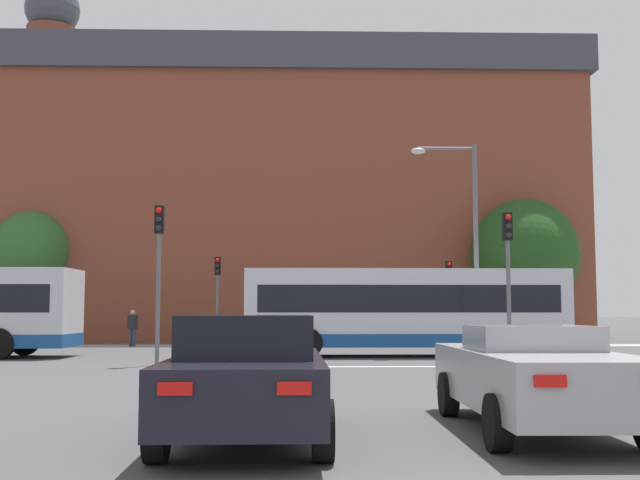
# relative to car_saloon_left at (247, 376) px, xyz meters

# --- Properties ---
(stop_line_strip) EXTENTS (7.64, 0.30, 0.01)m
(stop_line_strip) POSITION_rel_car_saloon_left_xyz_m (1.73, 12.66, -0.76)
(stop_line_strip) COLOR silver
(stop_line_strip) RESTS_ON ground_plane
(far_pavement) EXTENTS (68.48, 2.50, 0.01)m
(far_pavement) POSITION_rel_car_saloon_left_xyz_m (1.73, 26.14, -0.76)
(far_pavement) COLOR #A09B91
(far_pavement) RESTS_ON ground_plane
(brick_civic_building) EXTENTS (35.74, 14.38, 20.80)m
(brick_civic_building) POSITION_rel_car_saloon_left_xyz_m (-2.33, 36.40, 7.10)
(brick_civic_building) COLOR brown
(brick_civic_building) RESTS_ON ground_plane
(car_saloon_left) EXTENTS (1.95, 4.42, 1.49)m
(car_saloon_left) POSITION_rel_car_saloon_left_xyz_m (0.00, 0.00, 0.00)
(car_saloon_left) COLOR black
(car_saloon_left) RESTS_ON ground_plane
(car_roadster_right) EXTENTS (1.95, 4.94, 1.35)m
(car_roadster_right) POSITION_rel_car_saloon_left_xyz_m (3.65, 0.73, -0.05)
(car_roadster_right) COLOR #9E9EA3
(car_roadster_right) RESTS_ON ground_plane
(bus_crossing_lead) EXTENTS (10.86, 2.68, 2.94)m
(bus_crossing_lead) POSITION_rel_car_saloon_left_xyz_m (4.23, 17.77, 0.81)
(bus_crossing_lead) COLOR silver
(bus_crossing_lead) RESTS_ON ground_plane
(traffic_light_far_right) EXTENTS (0.26, 0.31, 3.72)m
(traffic_light_far_right) POSITION_rel_car_saloon_left_xyz_m (7.17, 25.25, 1.76)
(traffic_light_far_right) COLOR slate
(traffic_light_far_right) RESTS_ON ground_plane
(traffic_light_near_left) EXTENTS (0.26, 0.31, 4.56)m
(traffic_light_near_left) POSITION_rel_car_saloon_left_xyz_m (-3.41, 13.32, 2.28)
(traffic_light_near_left) COLOR slate
(traffic_light_near_left) RESTS_ON ground_plane
(traffic_light_near_right) EXTENTS (0.26, 0.31, 4.36)m
(traffic_light_near_right) POSITION_rel_car_saloon_left_xyz_m (6.60, 13.10, 2.16)
(traffic_light_near_right) COLOR slate
(traffic_light_near_right) RESTS_ON ground_plane
(traffic_light_far_left) EXTENTS (0.26, 0.31, 3.92)m
(traffic_light_far_left) POSITION_rel_car_saloon_left_xyz_m (-2.99, 25.74, 1.89)
(traffic_light_far_left) COLOR slate
(traffic_light_far_left) RESTS_ON ground_plane
(street_lamp_junction) EXTENTS (2.29, 0.36, 7.31)m
(street_lamp_junction) POSITION_rel_car_saloon_left_xyz_m (6.29, 17.58, 3.71)
(street_lamp_junction) COLOR slate
(street_lamp_junction) RESTS_ON ground_plane
(pedestrian_waiting) EXTENTS (0.45, 0.41, 1.61)m
(pedestrian_waiting) POSITION_rel_car_saloon_left_xyz_m (-0.95, 26.40, 0.17)
(pedestrian_waiting) COLOR brown
(pedestrian_waiting) RESTS_ON ground_plane
(pedestrian_walking_east) EXTENTS (0.46, 0.37, 1.59)m
(pedestrian_walking_east) POSITION_rel_car_saloon_left_xyz_m (-6.59, 25.32, 0.16)
(pedestrian_walking_east) COLOR #333851
(pedestrian_walking_east) RESTS_ON ground_plane
(tree_by_building) EXTENTS (5.16, 5.16, 6.91)m
(tree_by_building) POSITION_rel_car_saloon_left_xyz_m (11.44, 28.43, 3.43)
(tree_by_building) COLOR #4C3823
(tree_by_building) RESTS_ON ground_plane
(tree_kerbside) EXTENTS (3.81, 3.81, 6.42)m
(tree_kerbside) POSITION_rel_car_saloon_left_xyz_m (-12.48, 29.68, 3.64)
(tree_kerbside) COLOR #4C3823
(tree_kerbside) RESTS_ON ground_plane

